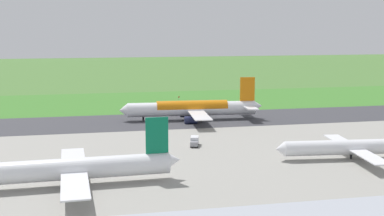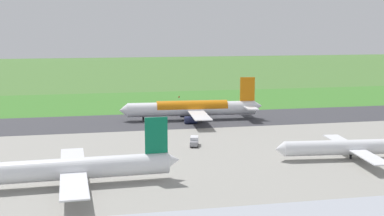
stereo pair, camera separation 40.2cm
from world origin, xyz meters
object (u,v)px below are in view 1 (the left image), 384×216
(airliner_main, at_px, (193,108))
(airliner_parked_near, at_px, (352,147))
(service_truck_baggage, at_px, (195,141))
(traffic_cone_orange, at_px, (166,102))
(no_stopping_sign, at_px, (179,98))
(airliner_parked_mid, at_px, (71,169))

(airliner_main, height_order, airliner_parked_near, airliner_main)
(service_truck_baggage, xyz_separation_m, traffic_cone_orange, (-4.92, -85.25, -1.13))
(service_truck_baggage, height_order, traffic_cone_orange, service_truck_baggage)
(service_truck_baggage, bearing_deg, airliner_parked_near, 148.38)
(airliner_parked_near, bearing_deg, no_stopping_sign, -77.22)
(airliner_parked_mid, relative_size, service_truck_baggage, 8.03)
(airliner_parked_mid, xyz_separation_m, service_truck_baggage, (-34.46, -31.79, -2.56))
(airliner_main, relative_size, airliner_parked_mid, 1.09)
(airliner_main, distance_m, service_truck_baggage, 42.21)
(traffic_cone_orange, bearing_deg, service_truck_baggage, 86.70)
(airliner_main, height_order, no_stopping_sign, airliner_main)
(airliner_main, bearing_deg, traffic_cone_orange, -85.64)
(airliner_parked_near, bearing_deg, airliner_main, -65.53)
(airliner_parked_near, xyz_separation_m, no_stopping_sign, (25.74, -113.51, -1.93))
(airliner_parked_mid, height_order, service_truck_baggage, airliner_parked_mid)
(airliner_main, height_order, service_truck_baggage, airliner_main)
(airliner_parked_near, distance_m, service_truck_baggage, 44.20)
(service_truck_baggage, bearing_deg, airliner_main, -101.33)
(airliner_parked_near, height_order, airliner_parked_mid, airliner_parked_mid)
(traffic_cone_orange, bearing_deg, airliner_parked_near, 106.78)
(no_stopping_sign, bearing_deg, traffic_cone_orange, 36.34)
(airliner_parked_mid, bearing_deg, airliner_main, -120.31)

